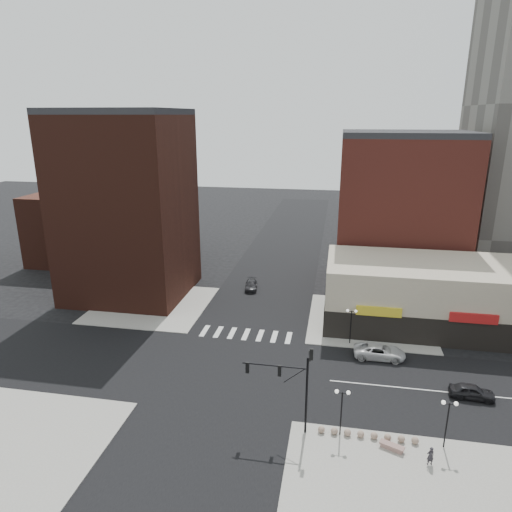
# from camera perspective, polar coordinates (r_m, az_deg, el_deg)

# --- Properties ---
(ground) EXTENTS (240.00, 240.00, 0.00)m
(ground) POSITION_cam_1_polar(r_m,az_deg,el_deg) (48.01, -3.16, -14.15)
(ground) COLOR black
(ground) RESTS_ON ground
(road_ew) EXTENTS (200.00, 14.00, 0.02)m
(road_ew) POSITION_cam_1_polar(r_m,az_deg,el_deg) (48.01, -3.16, -14.14)
(road_ew) COLOR black
(road_ew) RESTS_ON ground
(road_ns) EXTENTS (14.00, 200.00, 0.02)m
(road_ns) POSITION_cam_1_polar(r_m,az_deg,el_deg) (48.01, -3.16, -14.13)
(road_ns) COLOR black
(road_ns) RESTS_ON ground
(sidewalk_nw) EXTENTS (15.00, 15.00, 0.12)m
(sidewalk_nw) POSITION_cam_1_polar(r_m,az_deg,el_deg) (64.52, -12.81, -5.94)
(sidewalk_nw) COLOR gray
(sidewalk_nw) RESTS_ON ground
(sidewalk_ne) EXTENTS (15.00, 15.00, 0.12)m
(sidewalk_ne) POSITION_cam_1_polar(r_m,az_deg,el_deg) (59.92, 13.94, -7.88)
(sidewalk_ne) COLOR gray
(sidewalk_ne) RESTS_ON ground
(sidewalk_se) EXTENTS (18.00, 14.00, 0.12)m
(sidewalk_se) POSITION_cam_1_polar(r_m,az_deg,el_deg) (36.39, 19.23, -27.16)
(sidewalk_se) COLOR gray
(sidewalk_se) RESTS_ON ground
(sidewalk_sw) EXTENTS (15.00, 15.00, 0.12)m
(sidewalk_sw) POSITION_cam_1_polar(r_m,az_deg,el_deg) (43.07, -28.81, -20.57)
(sidewalk_sw) COLOR gray
(sidewalk_sw) RESTS_ON ground
(building_nw) EXTENTS (16.00, 15.00, 25.00)m
(building_nw) POSITION_cam_1_polar(r_m,az_deg,el_deg) (66.24, -15.79, 5.73)
(building_nw) COLOR #3C1B13
(building_nw) RESTS_ON ground
(building_nw_low) EXTENTS (20.00, 18.00, 12.00)m
(building_nw_low) POSITION_cam_1_polar(r_m,az_deg,el_deg) (86.94, -18.79, 3.70)
(building_nw_low) COLOR #3C1B13
(building_nw_low) RESTS_ON ground
(building_ne_midrise) EXTENTS (18.00, 15.00, 22.00)m
(building_ne_midrise) POSITION_cam_1_polar(r_m,az_deg,el_deg) (71.28, 17.56, 5.12)
(building_ne_midrise) COLOR maroon
(building_ne_midrise) RESTS_ON ground
(building_ne_row) EXTENTS (24.20, 12.20, 8.00)m
(building_ne_row) POSITION_cam_1_polar(r_m,az_deg,el_deg) (59.97, 20.36, -5.09)
(building_ne_row) COLOR #BBAE95
(building_ne_row) RESTS_ON ground
(traffic_signal) EXTENTS (5.59, 3.09, 7.77)m
(traffic_signal) POSITION_cam_1_polar(r_m,az_deg,el_deg) (37.81, 4.94, -14.81)
(traffic_signal) COLOR black
(traffic_signal) RESTS_ON ground
(street_lamp_se_a) EXTENTS (1.22, 0.32, 4.16)m
(street_lamp_se_a) POSITION_cam_1_polar(r_m,az_deg,el_deg) (38.51, 10.70, -17.39)
(street_lamp_se_a) COLOR black
(street_lamp_se_a) RESTS_ON sidewalk_se
(street_lamp_se_b) EXTENTS (1.22, 0.32, 4.16)m
(street_lamp_se_b) POSITION_cam_1_polar(r_m,az_deg,el_deg) (39.56, 22.92, -17.56)
(street_lamp_se_b) COLOR black
(street_lamp_se_b) RESTS_ON sidewalk_se
(street_lamp_ne) EXTENTS (1.22, 0.32, 4.16)m
(street_lamp_ne) POSITION_cam_1_polar(r_m,az_deg,el_deg) (52.53, 11.83, -7.54)
(street_lamp_ne) COLOR black
(street_lamp_ne) RESTS_ON sidewalk_ne
(bollard_row) EXTENTS (7.92, 0.57, 0.57)m
(bollard_row) POSITION_cam_1_polar(r_m,az_deg,el_deg) (40.33, 13.76, -20.89)
(bollard_row) COLOR #88705E
(bollard_row) RESTS_ON sidewalk_se
(white_suv) EXTENTS (5.45, 2.57, 1.51)m
(white_suv) POSITION_cam_1_polar(r_m,az_deg,el_deg) (51.56, 15.17, -11.45)
(white_suv) COLOR silver
(white_suv) RESTS_ON ground
(dark_sedan_east) EXTENTS (4.09, 1.92, 1.35)m
(dark_sedan_east) POSITION_cam_1_polar(r_m,az_deg,el_deg) (47.97, 25.38, -15.06)
(dark_sedan_east) COLOR black
(dark_sedan_east) RESTS_ON ground
(dark_sedan_north) EXTENTS (2.31, 4.47, 1.24)m
(dark_sedan_north) POSITION_cam_1_polar(r_m,az_deg,el_deg) (68.22, -0.61, -3.69)
(dark_sedan_north) COLOR black
(dark_sedan_north) RESTS_ON ground
(pedestrian) EXTENTS (0.64, 0.52, 1.52)m
(pedestrian) POSITION_cam_1_polar(r_m,az_deg,el_deg) (38.98, 20.96, -22.29)
(pedestrian) COLOR #29272C
(pedestrian) RESTS_ON sidewalk_se
(stone_bench) EXTENTS (1.96, 1.27, 0.44)m
(stone_bench) POSITION_cam_1_polar(r_m,az_deg,el_deg) (39.76, 16.61, -21.88)
(stone_bench) COLOR #89665E
(stone_bench) RESTS_ON sidewalk_se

